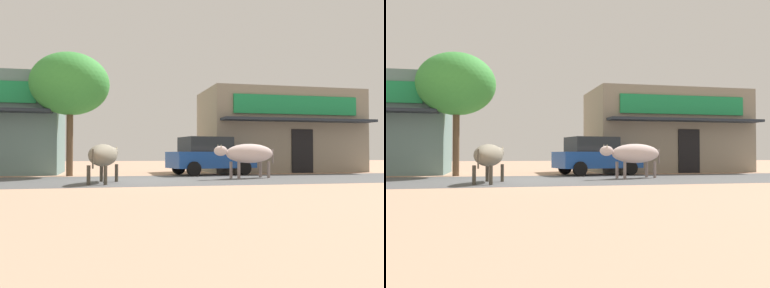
# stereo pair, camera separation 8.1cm
# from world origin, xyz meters

# --- Properties ---
(ground) EXTENTS (80.00, 80.00, 0.00)m
(ground) POSITION_xyz_m (0.00, 0.00, 0.00)
(ground) COLOR tan
(asphalt_road) EXTENTS (72.00, 5.63, 0.00)m
(asphalt_road) POSITION_xyz_m (0.00, 0.00, 0.00)
(asphalt_road) COLOR #4F5051
(asphalt_road) RESTS_ON ground
(storefront_right_club) EXTENTS (7.95, 4.90, 4.18)m
(storefront_right_club) POSITION_xyz_m (8.27, 5.96, 2.10)
(storefront_right_club) COLOR gray
(storefront_right_club) RESTS_ON ground
(roadside_tree) EXTENTS (3.23, 3.23, 5.10)m
(roadside_tree) POSITION_xyz_m (-2.16, 3.47, 3.79)
(roadside_tree) COLOR brown
(roadside_tree) RESTS_ON ground
(parked_hatchback_car) EXTENTS (3.92, 2.40, 1.64)m
(parked_hatchback_car) POSITION_xyz_m (3.73, 3.21, 0.84)
(parked_hatchback_car) COLOR #1A4495
(parked_hatchback_car) RESTS_ON ground
(cow_near_brown) EXTENTS (1.26, 2.76, 1.21)m
(cow_near_brown) POSITION_xyz_m (-0.81, -1.07, 0.86)
(cow_near_brown) COLOR slate
(cow_near_brown) RESTS_ON ground
(cow_far_dark) EXTENTS (2.73, 1.35, 1.29)m
(cow_far_dark) POSITION_xyz_m (4.49, 0.37, 0.92)
(cow_far_dark) COLOR beige
(cow_far_dark) RESTS_ON ground
(pedestrian_by_shop) EXTENTS (0.45, 0.61, 1.55)m
(pedestrian_by_shop) POSITION_xyz_m (7.27, 4.32, 0.90)
(pedestrian_by_shop) COLOR brown
(pedestrian_by_shop) RESTS_ON ground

